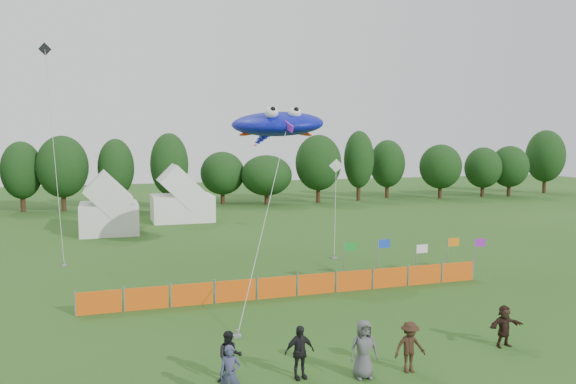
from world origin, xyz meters
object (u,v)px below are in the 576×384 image
object	(u,v)px
tent_left	(109,208)
spectator_c	(410,347)
spectator_e	(364,349)
stingray_kite	(276,124)
spectator_b	(230,357)
spectator_f	(504,326)
tent_right	(182,199)
spectator_d	(299,352)
spectator_a	(230,375)
barrier_fence	(297,286)

from	to	relation	value
tent_left	spectator_c	xyz separation A→B (m)	(8.97, -31.05, -1.17)
spectator_e	stingray_kite	world-z (taller)	stingray_kite
spectator_b	spectator_c	xyz separation A→B (m)	(5.66, -1.08, 0.03)
tent_left	spectator_f	xyz separation A→B (m)	(13.37, -30.14, -1.24)
tent_right	spectator_f	size ratio (longest dim) A/B	3.62
tent_left	spectator_b	size ratio (longest dim) A/B	2.80
tent_right	spectator_d	world-z (taller)	tent_right
spectator_a	spectator_f	distance (m)	10.42
tent_left	barrier_fence	distance (m)	23.18
spectator_c	spectator_a	bearing A→B (deg)	-175.09
tent_left	spectator_d	size ratio (longest dim) A/B	2.64
barrier_fence	stingray_kite	distance (m)	10.50
spectator_e	stingray_kite	bearing A→B (deg)	88.15
spectator_b	spectator_d	size ratio (longest dim) A/B	0.94
spectator_c	stingray_kite	world-z (taller)	stingray_kite
spectator_d	spectator_b	bearing A→B (deg)	163.48
spectator_a	stingray_kite	distance (m)	19.41
barrier_fence	spectator_a	xyz separation A→B (m)	(-5.37, -9.81, 0.34)
spectator_e	spectator_f	distance (m)	6.06
spectator_a	barrier_fence	bearing A→B (deg)	75.53
tent_right	barrier_fence	bearing A→B (deg)	-85.82
spectator_a	spectator_e	size ratio (longest dim) A/B	0.91
tent_left	tent_right	bearing A→B (deg)	38.68
stingray_kite	spectator_f	bearing A→B (deg)	-75.77
tent_left	spectator_d	world-z (taller)	tent_left
tent_left	spectator_a	xyz separation A→B (m)	(3.02, -31.37, -1.16)
spectator_b	spectator_e	xyz separation A→B (m)	(4.06, -1.01, 0.13)
spectator_a	stingray_kite	size ratio (longest dim) A/B	0.09
tent_right	barrier_fence	xyz separation A→B (m)	(1.95, -26.71, -1.47)
tent_right	barrier_fence	world-z (taller)	tent_right
stingray_kite	spectator_c	bearing A→B (deg)	-91.64
barrier_fence	spectator_c	size ratio (longest dim) A/B	11.95
spectator_c	spectator_b	bearing A→B (deg)	171.08
spectator_b	spectator_f	xyz separation A→B (m)	(10.06, -0.17, -0.04)
tent_left	spectator_e	xyz separation A→B (m)	(7.37, -30.98, -1.07)
spectator_e	stingray_kite	size ratio (longest dim) A/B	0.10
spectator_b	spectator_e	bearing A→B (deg)	-4.64
stingray_kite	spectator_b	bearing A→B (deg)	-111.83
tent_left	barrier_fence	bearing A→B (deg)	-68.75
tent_left	spectator_e	world-z (taller)	tent_left
tent_right	spectator_e	world-z (taller)	tent_right
spectator_a	spectator_f	size ratio (longest dim) A/B	1.10
spectator_a	spectator_d	xyz separation A→B (m)	(2.42, 0.97, 0.01)
barrier_fence	spectator_b	xyz separation A→B (m)	(-5.08, -8.41, 0.30)
spectator_b	spectator_d	distance (m)	2.17
tent_left	tent_right	size ratio (longest dim) A/B	0.81
spectator_e	spectator_f	xyz separation A→B (m)	(6.00, 0.84, -0.17)
tent_right	spectator_d	bearing A→B (deg)	-91.61
spectator_c	stingray_kite	distance (m)	18.04
spectator_d	barrier_fence	bearing A→B (deg)	66.36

